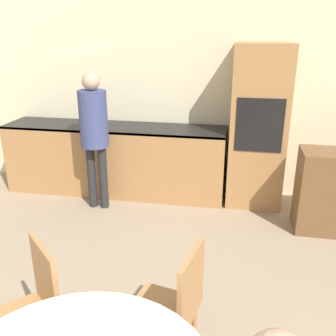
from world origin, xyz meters
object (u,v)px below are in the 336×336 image
object	(u,v)px
person_standing	(94,127)
chair_far_right	(175,306)
chair_far_left	(32,307)
oven_unit	(258,128)

from	to	relation	value
person_standing	chair_far_right	bearing A→B (deg)	-58.70
chair_far_right	person_standing	xyz separation A→B (m)	(-1.31, 2.15, 0.51)
chair_far_left	person_standing	bearing A→B (deg)	144.88
oven_unit	chair_far_left	xyz separation A→B (m)	(-1.37, -2.83, -0.46)
chair_far_left	person_standing	world-z (taller)	person_standing
chair_far_left	chair_far_right	size ratio (longest dim) A/B	1.00
chair_far_right	person_standing	distance (m)	2.57
oven_unit	person_standing	distance (m)	1.92
oven_unit	chair_far_right	distance (m)	2.75
oven_unit	chair_far_right	bearing A→B (deg)	-101.42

